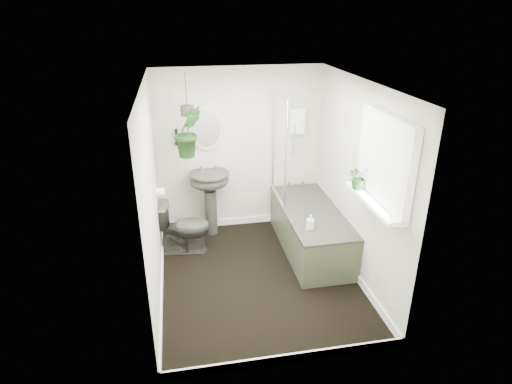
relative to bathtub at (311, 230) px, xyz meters
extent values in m
cube|color=black|center=(-0.80, -0.50, -0.30)|extent=(2.30, 2.80, 0.02)
cube|color=white|center=(-0.80, -0.50, 2.02)|extent=(2.30, 2.80, 0.02)
cube|color=beige|center=(-0.80, 0.91, 0.86)|extent=(2.30, 0.02, 2.30)
cube|color=beige|center=(-0.80, -1.91, 0.86)|extent=(2.30, 0.02, 2.30)
cube|color=beige|center=(-1.96, -0.50, 0.86)|extent=(0.02, 2.80, 2.30)
cube|color=beige|center=(0.36, -0.50, 0.86)|extent=(0.02, 2.80, 2.30)
cube|color=white|center=(-0.80, -0.50, -0.24)|extent=(2.30, 2.80, 0.10)
cube|color=white|center=(0.00, 0.84, 1.26)|extent=(0.20, 0.10, 0.35)
ellipsoid|color=beige|center=(-1.25, 0.87, 1.21)|extent=(0.46, 0.03, 0.62)
cylinder|color=black|center=(-1.65, 0.86, 1.11)|extent=(0.04, 0.04, 0.22)
cylinder|color=white|center=(-1.90, 0.20, 0.61)|extent=(0.11, 0.11, 0.11)
cube|color=white|center=(0.29, -1.20, 1.36)|extent=(0.08, 1.00, 0.90)
cube|color=white|center=(0.22, -1.20, 0.94)|extent=(0.18, 1.00, 0.04)
cube|color=white|center=(0.24, -1.20, 1.36)|extent=(0.01, 0.86, 0.76)
imported|color=#2E2E28|center=(-1.65, 0.28, 0.06)|extent=(0.72, 0.46, 0.70)
imported|color=black|center=(0.19, -0.90, 1.09)|extent=(0.25, 0.22, 0.25)
imported|color=black|center=(-1.50, 0.45, 1.29)|extent=(0.42, 0.37, 0.65)
imported|color=black|center=(-0.17, -0.48, 0.38)|extent=(0.10, 0.10, 0.18)
cylinder|color=#36291F|center=(-1.50, 0.45, 1.55)|extent=(0.16, 0.16, 0.12)
camera|label=1|loc=(-1.63, -4.75, 2.72)|focal=30.00mm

